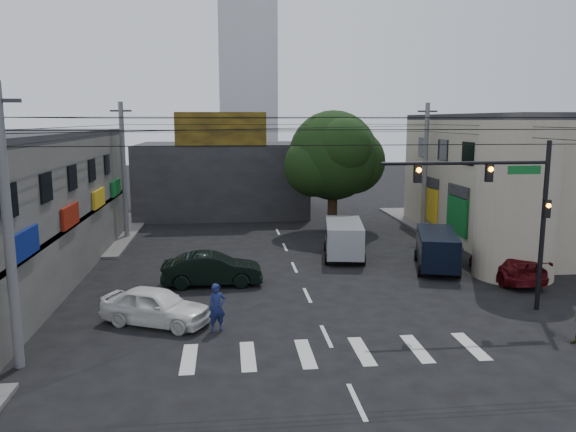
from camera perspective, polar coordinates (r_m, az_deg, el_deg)
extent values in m
plane|color=black|center=(24.35, 2.65, -9.49)|extent=(160.00, 160.00, 0.00)
cube|color=#514F4C|center=(43.90, -25.29, -1.62)|extent=(16.00, 16.00, 0.15)
cube|color=#514F4C|center=(46.77, 21.37, -0.70)|extent=(16.00, 16.00, 0.15)
cube|color=#A0937F|center=(41.93, 24.84, 3.35)|extent=(14.00, 18.00, 8.00)
cylinder|color=#A0937F|center=(30.71, 22.22, 1.50)|extent=(4.00, 4.00, 8.00)
cube|color=#232326|center=(48.97, -6.70, 3.81)|extent=(14.00, 10.00, 6.00)
cube|color=olive|center=(43.82, -6.85, 8.75)|extent=(7.00, 0.30, 2.60)
cube|color=silver|center=(93.82, -4.20, 18.31)|extent=(9.00, 9.00, 44.00)
cylinder|color=black|center=(40.85, 4.54, 1.54)|extent=(0.70, 0.70, 4.40)
sphere|color=black|center=(40.51, 4.60, 6.16)|extent=(6.40, 6.40, 6.40)
cylinder|color=black|center=(25.74, 24.47, -1.03)|extent=(0.20, 0.20, 7.20)
cylinder|color=black|center=(23.80, 17.64, 5.15)|extent=(7.00, 0.14, 0.14)
cube|color=black|center=(24.25, 19.76, 4.16)|extent=(0.28, 0.22, 0.75)
cube|color=black|center=(23.10, 13.03, 4.23)|extent=(0.28, 0.22, 0.75)
sphere|color=orange|center=(24.12, 19.92, 4.48)|extent=(0.20, 0.20, 0.20)
sphere|color=orange|center=(22.96, 13.16, 4.57)|extent=(0.20, 0.20, 0.20)
cube|color=#0D5C22|center=(24.94, 22.88, 4.34)|extent=(1.40, 0.06, 0.35)
cylinder|color=#59595B|center=(19.77, -26.56, -1.26)|extent=(0.32, 0.32, 9.20)
cylinder|color=#59595B|center=(39.47, -16.34, 4.39)|extent=(0.32, 0.32, 9.20)
cylinder|color=#59595B|center=(41.34, 13.77, 4.73)|extent=(0.32, 0.32, 9.20)
imported|color=black|center=(27.83, -7.71, -5.38)|extent=(1.83, 4.90, 1.60)
imported|color=white|center=(23.08, -13.29, -8.89)|extent=(5.09, 5.74, 1.50)
imported|color=#4C0A0E|center=(30.77, 21.32, -4.58)|extent=(2.16, 5.25, 1.52)
imported|color=navy|center=(21.89, -7.22, -9.21)|extent=(0.98, 0.90, 1.87)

